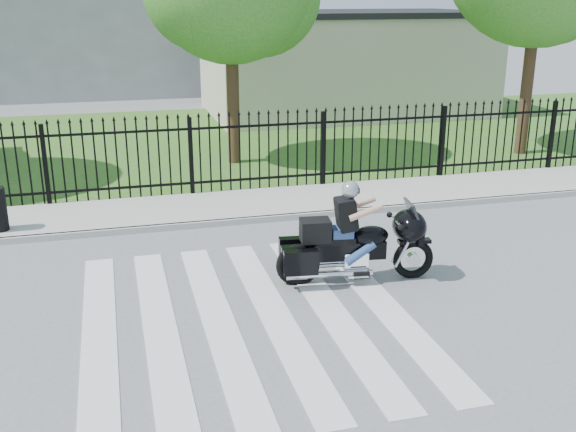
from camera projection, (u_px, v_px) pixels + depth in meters
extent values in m
plane|color=slate|center=(247.00, 318.00, 9.40)|extent=(120.00, 120.00, 0.00)
cube|color=#ADAAA3|center=(199.00, 209.00, 13.97)|extent=(40.00, 2.00, 0.12)
cube|color=#ADAAA3|center=(206.00, 224.00, 13.05)|extent=(40.00, 0.12, 0.12)
cube|color=#316021|center=(168.00, 143.00, 20.40)|extent=(40.00, 12.00, 0.02)
cube|color=black|center=(192.00, 183.00, 14.79)|extent=(26.00, 0.04, 0.05)
cube|color=black|center=(190.00, 129.00, 14.42)|extent=(26.00, 0.04, 0.05)
cylinder|color=#382316|center=(233.00, 84.00, 17.37)|extent=(0.32, 0.32, 4.16)
cylinder|color=#382316|center=(529.00, 67.00, 18.29)|extent=(0.32, 0.32, 4.80)
cube|color=beige|center=(344.00, 65.00, 25.23)|extent=(10.00, 6.00, 3.50)
cube|color=black|center=(345.00, 14.00, 24.65)|extent=(10.20, 6.20, 0.20)
torus|color=black|center=(413.00, 259.00, 10.66)|extent=(0.66, 0.20, 0.65)
torus|color=black|center=(298.00, 265.00, 10.42)|extent=(0.70, 0.23, 0.69)
cube|color=black|center=(346.00, 250.00, 10.45)|extent=(1.25, 0.38, 0.28)
ellipsoid|color=black|center=(370.00, 236.00, 10.43)|extent=(0.63, 0.45, 0.31)
cube|color=black|center=(334.00, 240.00, 10.37)|extent=(0.65, 0.38, 0.09)
cube|color=silver|center=(355.00, 259.00, 10.52)|extent=(0.41, 0.33, 0.28)
ellipsoid|color=black|center=(409.00, 226.00, 10.47)|extent=(0.59, 0.74, 0.51)
cube|color=black|center=(315.00, 230.00, 10.28)|extent=(0.50, 0.41, 0.34)
cube|color=navy|center=(342.00, 233.00, 10.35)|extent=(0.35, 0.32, 0.17)
sphere|color=#A3A6AB|center=(350.00, 190.00, 10.15)|extent=(0.27, 0.27, 0.27)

